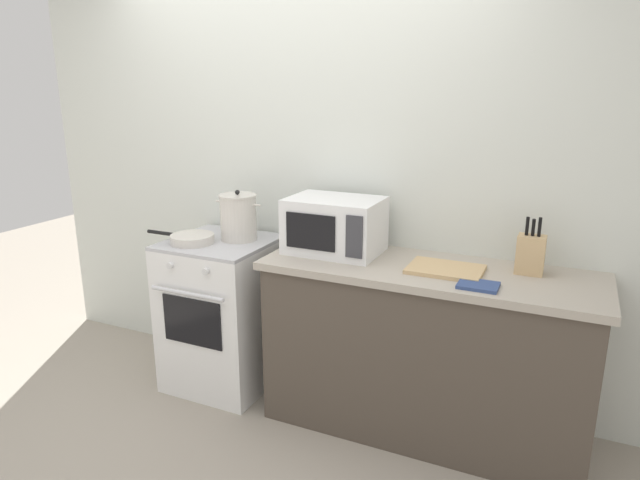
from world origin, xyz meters
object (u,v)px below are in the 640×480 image
at_px(cutting_board, 445,269).
at_px(microwave, 335,225).
at_px(stove, 223,312).
at_px(knife_block, 530,254).
at_px(stock_pot, 238,217).
at_px(frying_pan, 191,239).
at_px(oven_mitt, 478,285).

bearing_deg(cutting_board, microwave, 172.96).
bearing_deg(stove, knife_block, 4.70).
distance_m(stove, stock_pot, 0.61).
bearing_deg(frying_pan, microwave, 12.85).
xyz_separation_m(knife_block, oven_mitt, (-0.19, -0.30, -0.09)).
height_order(cutting_board, knife_block, knife_block).
bearing_deg(microwave, knife_block, 3.52).
bearing_deg(frying_pan, stove, 42.60).
distance_m(knife_block, oven_mitt, 0.37).
xyz_separation_m(stock_pot, frying_pan, (-0.21, -0.18, -0.11)).
distance_m(stove, knife_block, 1.81).
relative_size(frying_pan, microwave, 0.91).
distance_m(frying_pan, microwave, 0.86).
relative_size(frying_pan, cutting_board, 1.26).
relative_size(cutting_board, oven_mitt, 2.00).
bearing_deg(microwave, cutting_board, -7.04).
bearing_deg(oven_mitt, stove, 174.05).
relative_size(frying_pan, knife_block, 1.60).
xyz_separation_m(stove, frying_pan, (-0.12, -0.11, 0.48)).
bearing_deg(knife_block, stock_pot, -177.54).
xyz_separation_m(stove, stock_pot, (0.09, 0.07, 0.60)).
bearing_deg(microwave, frying_pan, -167.15).
height_order(stock_pot, microwave, same).
height_order(stove, stock_pot, stock_pot).
distance_m(stock_pot, microwave, 0.62).
relative_size(microwave, oven_mitt, 2.78).
bearing_deg(microwave, stock_pot, -179.27).
distance_m(microwave, cutting_board, 0.65).
relative_size(stove, frying_pan, 2.03).
relative_size(stove, stock_pot, 3.02).
distance_m(stock_pot, oven_mitt, 1.46).
relative_size(frying_pan, oven_mitt, 2.52).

